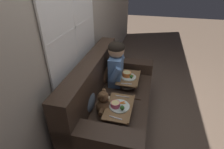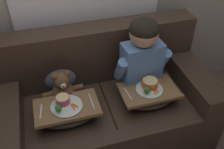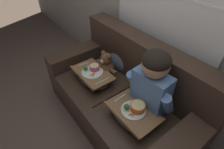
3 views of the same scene
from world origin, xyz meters
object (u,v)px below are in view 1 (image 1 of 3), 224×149
object	(u,v)px
child_figure	(116,61)
teddy_bear	(104,103)
throw_pillow_behind_child	(104,71)
lap_tray_teddy	(119,110)
lap_tray_child	(128,80)
couch	(111,101)
throw_pillow_behind_teddy	(88,98)

from	to	relation	value
child_figure	teddy_bear	xyz separation A→B (m)	(-0.66, -0.00, -0.23)
throw_pillow_behind_child	child_figure	world-z (taller)	child_figure
child_figure	lap_tray_teddy	bearing A→B (deg)	-164.04
child_figure	lap_tray_child	xyz separation A→B (m)	(0.00, -0.19, -0.28)
couch	throw_pillow_behind_teddy	bearing A→B (deg)	150.07
throw_pillow_behind_child	throw_pillow_behind_teddy	bearing A→B (deg)	180.00
throw_pillow_behind_teddy	child_figure	world-z (taller)	child_figure
throw_pillow_behind_child	teddy_bear	xyz separation A→B (m)	(-0.66, -0.19, -0.04)
throw_pillow_behind_child	couch	bearing A→B (deg)	-150.07
couch	lap_tray_teddy	size ratio (longest dim) A/B	3.66
throw_pillow_behind_teddy	lap_tray_teddy	xyz separation A→B (m)	(-0.00, -0.37, -0.10)
couch	lap_tray_teddy	xyz separation A→B (m)	(-0.33, -0.18, 0.16)
couch	child_figure	bearing A→B (deg)	0.69
lap_tray_teddy	throw_pillow_behind_child	bearing A→B (deg)	29.57
throw_pillow_behind_child	child_figure	xyz separation A→B (m)	(0.00, -0.18, 0.19)
throw_pillow_behind_child	lap_tray_teddy	bearing A→B (deg)	-150.43
lap_tray_teddy	teddy_bear	bearing A→B (deg)	89.54
throw_pillow_behind_child	lap_tray_child	bearing A→B (deg)	-89.91
child_figure	teddy_bear	bearing A→B (deg)	-179.74
throw_pillow_behind_teddy	teddy_bear	world-z (taller)	throw_pillow_behind_teddy
throw_pillow_behind_teddy	lap_tray_teddy	bearing A→B (deg)	-90.18
couch	lap_tray_child	world-z (taller)	couch
throw_pillow_behind_teddy	child_figure	size ratio (longest dim) A/B	0.53
couch	teddy_bear	size ratio (longest dim) A/B	5.35
teddy_bear	lap_tray_child	bearing A→B (deg)	-15.71
lap_tray_teddy	child_figure	bearing A→B (deg)	15.96
throw_pillow_behind_child	throw_pillow_behind_teddy	distance (m)	0.66
couch	lap_tray_child	distance (m)	0.41
teddy_bear	couch	bearing A→B (deg)	-0.16
teddy_bear	lap_tray_teddy	world-z (taller)	teddy_bear
lap_tray_child	lap_tray_teddy	world-z (taller)	same
couch	throw_pillow_behind_teddy	world-z (taller)	couch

